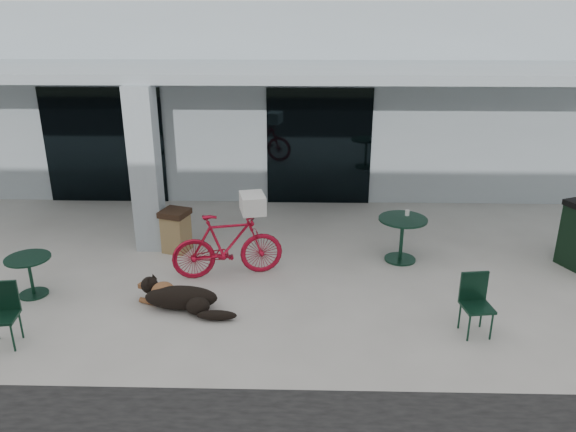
{
  "coord_description": "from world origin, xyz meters",
  "views": [
    {
      "loc": [
        1.41,
        -7.69,
        4.48
      ],
      "look_at": [
        1.18,
        1.42,
        1.0
      ],
      "focal_mm": 35.0,
      "sensor_mm": 36.0,
      "label": 1
    }
  ],
  "objects_px": {
    "cafe_chair_far_a": "(477,306)",
    "cafe_table_far": "(401,239)",
    "dog": "(181,296)",
    "cafe_chair_near": "(1,317)",
    "trash_receptacle": "(176,231)",
    "bicycle": "(228,245)",
    "cafe_table_near": "(31,276)"
  },
  "relations": [
    {
      "from": "trash_receptacle",
      "to": "dog",
      "type": "bearing_deg",
      "value": -76.28
    },
    {
      "from": "dog",
      "to": "bicycle",
      "type": "bearing_deg",
      "value": 84.67
    },
    {
      "from": "bicycle",
      "to": "cafe_chair_far_a",
      "type": "xyz_separation_m",
      "value": [
        3.77,
        -1.76,
        -0.12
      ]
    },
    {
      "from": "cafe_table_far",
      "to": "bicycle",
      "type": "bearing_deg",
      "value": -167.18
    },
    {
      "from": "cafe_table_near",
      "to": "trash_receptacle",
      "type": "height_order",
      "value": "trash_receptacle"
    },
    {
      "from": "cafe_table_far",
      "to": "cafe_table_near",
      "type": "bearing_deg",
      "value": -166.55
    },
    {
      "from": "bicycle",
      "to": "cafe_table_far",
      "type": "relative_size",
      "value": 2.17
    },
    {
      "from": "cafe_chair_far_a",
      "to": "cafe_table_far",
      "type": "bearing_deg",
      "value": 97.29
    },
    {
      "from": "cafe_table_near",
      "to": "cafe_table_far",
      "type": "xyz_separation_m",
      "value": [
        6.21,
        1.49,
        0.08
      ]
    },
    {
      "from": "dog",
      "to": "cafe_chair_far_a",
      "type": "bearing_deg",
      "value": 13.65
    },
    {
      "from": "cafe_table_near",
      "to": "cafe_chair_far_a",
      "type": "distance_m",
      "value": 6.94
    },
    {
      "from": "bicycle",
      "to": "cafe_table_far",
      "type": "bearing_deg",
      "value": -90.52
    },
    {
      "from": "cafe_chair_near",
      "to": "cafe_table_near",
      "type": "bearing_deg",
      "value": 93.34
    },
    {
      "from": "cafe_table_near",
      "to": "trash_receptacle",
      "type": "bearing_deg",
      "value": 42.12
    },
    {
      "from": "cafe_table_far",
      "to": "cafe_chair_far_a",
      "type": "distance_m",
      "value": 2.55
    },
    {
      "from": "cafe_chair_near",
      "to": "dog",
      "type": "bearing_deg",
      "value": 17.65
    },
    {
      "from": "cafe_table_far",
      "to": "trash_receptacle",
      "type": "xyz_separation_m",
      "value": [
        -4.22,
        0.31,
        0.0
      ]
    },
    {
      "from": "bicycle",
      "to": "dog",
      "type": "xyz_separation_m",
      "value": [
        -0.59,
        -1.17,
        -0.36
      ]
    },
    {
      "from": "cafe_table_far",
      "to": "cafe_chair_far_a",
      "type": "xyz_separation_m",
      "value": [
        0.67,
        -2.47,
        0.04
      ]
    },
    {
      "from": "cafe_table_near",
      "to": "cafe_chair_near",
      "type": "xyz_separation_m",
      "value": [
        0.27,
        -1.44,
        0.12
      ]
    },
    {
      "from": "dog",
      "to": "cafe_table_far",
      "type": "bearing_deg",
      "value": 48.31
    },
    {
      "from": "cafe_chair_far_a",
      "to": "dog",
      "type": "bearing_deg",
      "value": 164.44
    },
    {
      "from": "cafe_chair_near",
      "to": "trash_receptacle",
      "type": "xyz_separation_m",
      "value": [
        1.71,
        3.23,
        -0.04
      ]
    },
    {
      "from": "dog",
      "to": "cafe_table_near",
      "type": "bearing_deg",
      "value": -167.39
    },
    {
      "from": "dog",
      "to": "cafe_chair_near",
      "type": "distance_m",
      "value": 2.49
    },
    {
      "from": "cafe_chair_near",
      "to": "trash_receptacle",
      "type": "height_order",
      "value": "cafe_chair_near"
    },
    {
      "from": "dog",
      "to": "cafe_table_near",
      "type": "xyz_separation_m",
      "value": [
        -2.52,
        0.39,
        0.12
      ]
    },
    {
      "from": "cafe_table_far",
      "to": "cafe_chair_near",
      "type": "bearing_deg",
      "value": -153.77
    },
    {
      "from": "dog",
      "to": "trash_receptacle",
      "type": "bearing_deg",
      "value": 125.1
    },
    {
      "from": "bicycle",
      "to": "cafe_table_near",
      "type": "height_order",
      "value": "bicycle"
    },
    {
      "from": "bicycle",
      "to": "cafe_table_far",
      "type": "xyz_separation_m",
      "value": [
        3.1,
        0.71,
        -0.16
      ]
    },
    {
      "from": "cafe_chair_near",
      "to": "cafe_chair_far_a",
      "type": "height_order",
      "value": "cafe_chair_near"
    }
  ]
}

